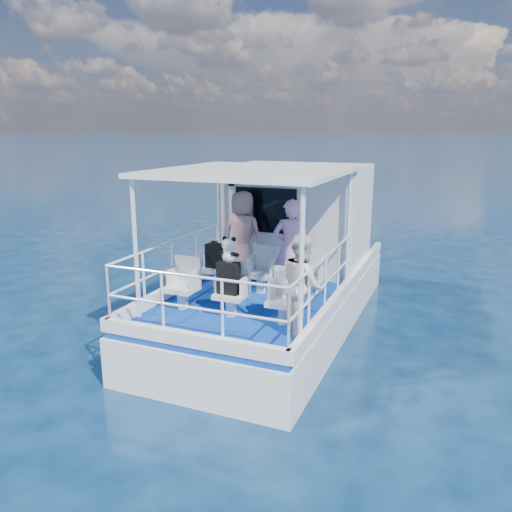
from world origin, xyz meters
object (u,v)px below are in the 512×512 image
Objects in this scene: passenger_stbd_aft at (302,284)px; panda at (229,250)px; backpack_center at (228,278)px; passenger_port_fwd at (243,235)px.

passenger_stbd_aft is 1.33m from panda.
backpack_center is at bearing 46.11° from passenger_stbd_aft.
passenger_port_fwd is at bearing 108.72° from panda.
passenger_port_fwd is 3.43× the size of backpack_center.
passenger_stbd_aft is 2.91× the size of backpack_center.
passenger_stbd_aft is 3.63× the size of panda.
passenger_stbd_aft reaches higher than backpack_center.
passenger_port_fwd is 1.18× the size of passenger_stbd_aft.
passenger_port_fwd is at bearing 108.26° from backpack_center.
backpack_center is 1.25× the size of panda.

